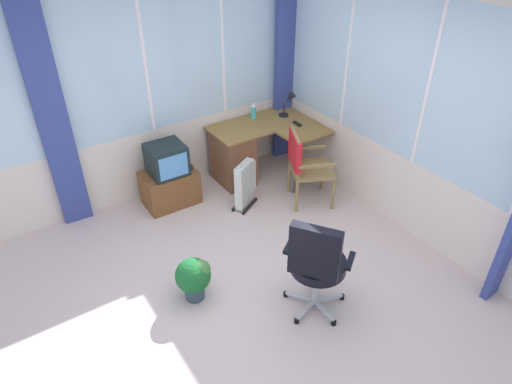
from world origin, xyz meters
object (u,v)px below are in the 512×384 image
Objects in this scene: desk_lamp at (291,100)px; space_heater at (246,184)px; wooden_armchair at (302,160)px; tv_remote at (297,124)px; office_chair at (316,261)px; potted_plant at (194,276)px; spray_bottle at (253,111)px; desk at (238,153)px; tv_on_stand at (169,178)px.

desk_lamp is 1.33m from space_heater.
tv_remote is at bearing 57.65° from wooden_armchair.
potted_plant is at bearing 137.57° from office_chair.
office_chair reaches higher than space_heater.
desk_lamp reaches higher than tv_remote.
tv_remote is at bearing -109.27° from desk_lamp.
office_chair reaches higher than spray_bottle.
spray_bottle is 2.58m from potted_plant.
office_chair is (-1.45, -2.28, -0.33)m from desk_lamp.
desk_lamp is at bearing -25.72° from spray_bottle.
desk_lamp reaches higher than space_heater.
spray_bottle reaches higher than wooden_armchair.
desk reaches higher than potted_plant.
desk_lamp is 2.82m from potted_plant.
tv_remote is at bearing 15.31° from space_heater.
desk_lamp is 2.72m from office_chair.
space_heater is (0.40, 1.76, -0.31)m from office_chair.
desk is at bearing 160.63° from tv_remote.
tv_remote is 0.69× the size of spray_bottle.
desk is at bearing 178.54° from desk_lamp.
potted_plant is at bearing -135.92° from spray_bottle.
desk_lamp is at bearing 34.28° from potted_plant.
desk is at bearing -0.44° from tv_on_stand.
potted_plant is (-1.21, -1.02, -0.03)m from space_heater.
tv_remote is 0.16× the size of wooden_armchair.
tv_remote is (-0.09, -0.26, -0.21)m from desk_lamp.
office_chair reaches higher than wooden_armchair.
spray_bottle reaches higher than potted_plant.
tv_on_stand reaches higher than tv_remote.
office_chair is at bearing -111.85° from spray_bottle.
space_heater is at bearing -153.49° from desk_lamp.
desk_lamp is 0.43× the size of tv_on_stand.
desk is 0.96m from tv_on_stand.
tv_on_stand is at bearing 143.14° from space_heater.
tv_on_stand is 1.64m from potted_plant.
wooden_armchair is at bearing -66.21° from desk.
spray_bottle is at bearing 128.52° from tv_remote.
office_chair is (-1.00, -1.46, 0.03)m from wooden_armchair.
tv_remote is 1.76m from tv_on_stand.
tv_on_stand is at bearing 147.45° from wooden_armchair.
tv_remote is 0.60m from spray_bottle.
spray_bottle is 1.09m from space_heater.
spray_bottle is at bearing 68.15° from office_chair.
office_chair is 2.35m from tv_on_stand.
tv_remote is at bearing -9.70° from tv_on_stand.
desk is at bearing 74.74° from office_chair.
space_heater is at bearing 77.17° from office_chair.
office_chair is at bearing -122.40° from desk_lamp.
desk_lamp reaches higher than office_chair.
tv_on_stand reaches higher than potted_plant.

